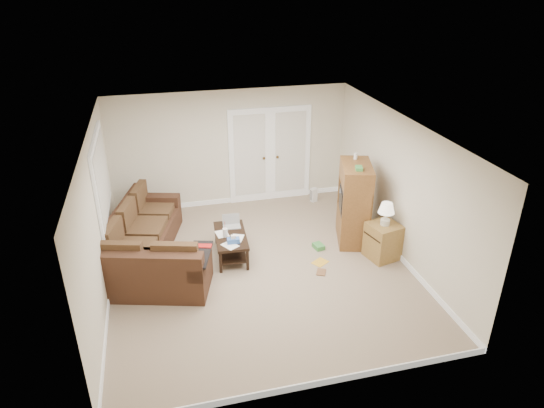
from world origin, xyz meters
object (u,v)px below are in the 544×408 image
object	(u,v)px
side_cabinet	(383,238)
tv_armoire	(354,203)
coffee_table	(231,244)
sectional_sofa	(147,249)

from	to	relation	value
side_cabinet	tv_armoire	bearing A→B (deg)	97.46
coffee_table	tv_armoire	size ratio (longest dim) A/B	0.68
side_cabinet	sectional_sofa	bearing A→B (deg)	156.52
coffee_table	tv_armoire	distance (m)	2.39
coffee_table	side_cabinet	world-z (taller)	side_cabinet
coffee_table	side_cabinet	bearing A→B (deg)	-11.30
coffee_table	tv_armoire	world-z (taller)	tv_armoire
sectional_sofa	tv_armoire	size ratio (longest dim) A/B	1.92
tv_armoire	sectional_sofa	bearing A→B (deg)	-163.41
sectional_sofa	tv_armoire	bearing A→B (deg)	16.24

